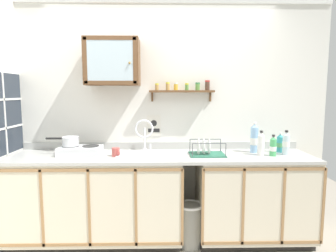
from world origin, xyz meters
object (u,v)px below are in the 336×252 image
sink (146,154)px  bottle_opaque_white_1 (261,144)px  mug (116,152)px  trash_bin (190,224)px  hot_plate_stove (80,150)px  bottle_water_clear_4 (286,143)px  saucepan (70,141)px  bottle_soda_green_3 (273,147)px  dish_rack (206,151)px  bottle_water_blue_0 (254,139)px  bottle_detergent_teal_2 (280,143)px  wall_cabinet (113,62)px  warning_sign (154,126)px

sink → bottle_opaque_white_1: sink is taller
mug → trash_bin: (0.75, -0.07, -0.74)m
hot_plate_stove → bottle_water_clear_4: (2.12, -0.04, 0.07)m
hot_plate_stove → saucepan: 0.15m
sink → bottle_soda_green_3: 1.30m
bottle_soda_green_3 → dish_rack: bottle_soda_green_3 is taller
bottle_soda_green_3 → bottle_water_blue_0: bearing=128.6°
bottle_water_clear_4 → bottle_soda_green_3: bearing=-159.8°
trash_bin → bottle_water_clear_4: bearing=6.6°
bottle_detergent_teal_2 → mug: size_ratio=2.14×
wall_cabinet → mug: bearing=-77.4°
bottle_opaque_white_1 → wall_cabinet: size_ratio=0.46×
dish_rack → warning_sign: 0.67m
bottle_opaque_white_1 → trash_bin: 1.09m
hot_plate_stove → sink: bearing=1.1°
sink → bottle_water_blue_0: sink is taller
bottle_opaque_white_1 → bottle_water_clear_4: 0.27m
dish_rack → mug: bearing=-177.2°
bottle_water_blue_0 → saucepan: bearing=-178.3°
bottle_water_clear_4 → warning_sign: bearing=166.7°
wall_cabinet → trash_bin: 1.85m
wall_cabinet → trash_bin: bearing=-19.5°
bottle_water_blue_0 → dish_rack: bottle_water_blue_0 is taller
bottle_soda_green_3 → trash_bin: bottle_soda_green_3 is taller
saucepan → dish_rack: size_ratio=0.95×
mug → hot_plate_stove: bearing=167.2°
trash_bin → wall_cabinet: bearing=160.5°
sink → wall_cabinet: 1.02m
bottle_soda_green_3 → trash_bin: (-0.84, -0.06, -0.79)m
sink → mug: 0.32m
saucepan → bottle_water_blue_0: (1.94, 0.06, 0.01)m
trash_bin → sink: bearing=159.7°
bottle_water_clear_4 → wall_cabinet: (-1.79, 0.17, 0.84)m
saucepan → warning_sign: size_ratio=1.46×
sink → mug: bearing=-161.5°
bottle_soda_green_3 → warning_sign: (-1.22, 0.38, 0.17)m
sink → bottle_water_blue_0: bearing=3.1°
saucepan → dish_rack: 1.41m
dish_rack → mug: 0.92m
saucepan → warning_sign: bearing=17.1°
bottle_opaque_white_1 → wall_cabinet: 1.75m
wall_cabinet → trash_bin: size_ratio=1.24×
saucepan → wall_cabinet: (0.44, 0.11, 0.81)m
bottle_soda_green_3 → wall_cabinet: wall_cabinet is taller
hot_plate_stove → trash_bin: size_ratio=0.96×
trash_bin → bottle_soda_green_3: bearing=3.9°
bottle_water_clear_4 → dish_rack: 0.83m
dish_rack → trash_bin: size_ratio=0.80×
hot_plate_stove → bottle_detergent_teal_2: 2.11m
saucepan → trash_bin: 1.50m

